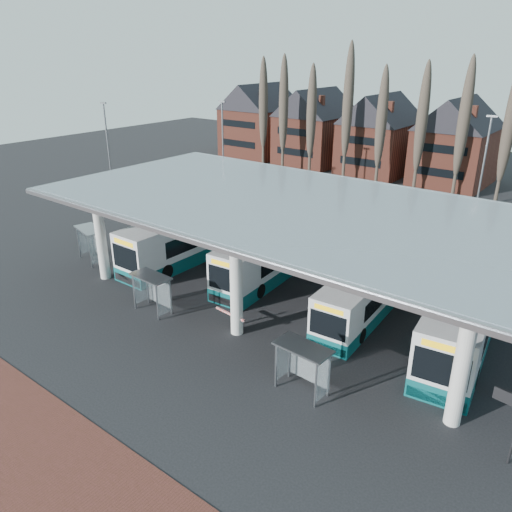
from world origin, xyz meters
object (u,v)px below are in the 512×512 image
Objects in this scene: bus_0 at (195,235)px; bus_2 at (369,290)px; shelter_2 at (304,358)px; bus_1 at (276,252)px; shelter_0 at (92,237)px; bus_3 at (466,312)px; shelter_1 at (153,285)px.

bus_2 is (14.50, 0.09, -0.26)m from bus_0.
bus_0 is at bearing 153.61° from shelter_2.
shelter_0 is at bearing -155.90° from bus_1.
bus_1 is 0.94× the size of bus_3.
bus_0 reaches higher than bus_1.
shelter_2 is at bearing -2.33° from shelter_1.
bus_3 is at bearing 1.07° from bus_0.
shelter_0 is (-5.42, -5.32, 0.17)m from bus_0.
shelter_0 reaches higher than shelter_2.
shelter_1 is at bearing 178.29° from shelter_2.
bus_1 is 1.11× the size of bus_2.
bus_0 is 4.83× the size of shelter_2.
shelter_0 is at bearing -135.58° from bus_0.
shelter_0 is (-19.92, -5.41, 0.44)m from bus_2.
bus_0 is at bearing -173.62° from bus_1.
bus_1 is 13.39m from shelter_2.
shelter_2 is (20.94, -3.47, -0.11)m from shelter_0.
bus_3 is at bearing -0.46° from bus_2.
bus_2 is 4.26× the size of shelter_1.
shelter_0 reaches higher than shelter_1.
shelter_2 is (15.52, -8.79, 0.07)m from bus_0.
bus_0 is 0.99× the size of bus_3.
bus_0 reaches higher than bus_2.
bus_0 is at bearing 120.35° from shelter_1.
bus_1 reaches higher than shelter_2.
shelter_1 is 0.97× the size of shelter_2.
shelter_0 is (-12.12, -6.60, 0.29)m from bus_1.
shelter_2 is at bearing -123.13° from bus_3.
shelter_0 is at bearing 173.72° from shelter_2.
bus_2 is 0.85× the size of bus_3.
bus_1 is at bearing 134.34° from shelter_2.
shelter_1 is at bearing -62.19° from bus_0.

